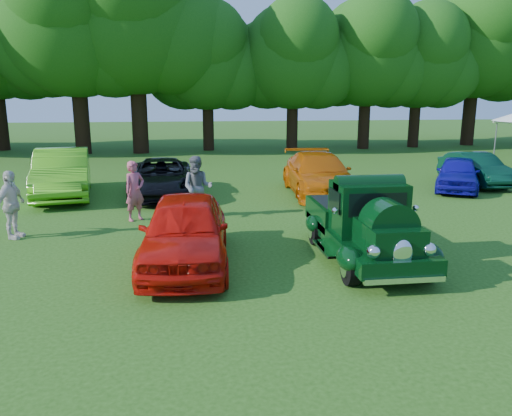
{
  "coord_description": "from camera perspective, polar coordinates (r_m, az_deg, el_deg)",
  "views": [
    {
      "loc": [
        -1.89,
        -9.57,
        3.61
      ],
      "look_at": [
        -0.42,
        1.33,
        1.1
      ],
      "focal_mm": 35.0,
      "sensor_mm": 36.0,
      "label": 1
    }
  ],
  "objects": [
    {
      "name": "back_car_green",
      "position": [
        22.23,
        23.81,
        4.11
      ],
      "size": [
        1.37,
        3.92,
        1.29
      ],
      "primitive_type": "imported",
      "rotation": [
        0.0,
        0.0,
        -0.0
      ],
      "color": "black",
      "rests_on": "ground"
    },
    {
      "name": "spectator_pink",
      "position": [
        14.89,
        -13.69,
        1.91
      ],
      "size": [
        0.76,
        0.73,
        1.75
      ],
      "primitive_type": "imported",
      "rotation": [
        0.0,
        0.0,
        0.69
      ],
      "color": "#BA4C64",
      "rests_on": "ground"
    },
    {
      "name": "spectator_white",
      "position": [
        14.06,
        -26.2,
        0.32
      ],
      "size": [
        0.69,
        1.11,
        1.76
      ],
      "primitive_type": "imported",
      "rotation": [
        0.0,
        0.0,
        1.29
      ],
      "color": "beige",
      "rests_on": "ground"
    },
    {
      "name": "ground",
      "position": [
        10.41,
        3.31,
        -7.47
      ],
      "size": [
        120.0,
        120.0,
        0.0
      ],
      "primitive_type": "plane",
      "color": "#224A11",
      "rests_on": "ground"
    },
    {
      "name": "tree_line",
      "position": [
        33.34,
        -8.86,
        18.58
      ],
      "size": [
        62.23,
        11.43,
        12.51
      ],
      "color": "#311D10",
      "rests_on": "ground"
    },
    {
      "name": "red_convertible",
      "position": [
        10.79,
        -8.08,
        -2.58
      ],
      "size": [
        2.05,
        4.57,
        1.52
      ],
      "primitive_type": "imported",
      "rotation": [
        0.0,
        0.0,
        -0.06
      ],
      "color": "red",
      "rests_on": "ground"
    },
    {
      "name": "back_car_blue",
      "position": [
        20.71,
        22.07,
        3.67
      ],
      "size": [
        3.18,
        4.0,
        1.28
      ],
      "primitive_type": "imported",
      "rotation": [
        0.0,
        0.0,
        -0.52
      ],
      "color": "#100D91",
      "rests_on": "ground"
    },
    {
      "name": "spectator_grey",
      "position": [
        14.82,
        -6.69,
        2.34
      ],
      "size": [
        1.02,
        0.86,
        1.86
      ],
      "primitive_type": "imported",
      "rotation": [
        0.0,
        0.0,
        -0.19
      ],
      "color": "slate",
      "rests_on": "ground"
    },
    {
      "name": "back_car_black",
      "position": [
        18.37,
        -10.77,
        3.42
      ],
      "size": [
        2.38,
        4.89,
        1.34
      ],
      "primitive_type": "imported",
      "rotation": [
        0.0,
        0.0,
        0.03
      ],
      "color": "black",
      "rests_on": "ground"
    },
    {
      "name": "back_car_lime",
      "position": [
        19.19,
        -21.25,
        3.73
      ],
      "size": [
        2.69,
        5.42,
        1.71
      ],
      "primitive_type": "imported",
      "rotation": [
        0.0,
        0.0,
        0.18
      ],
      "color": "#4BAE17",
      "rests_on": "ground"
    },
    {
      "name": "hero_pickup",
      "position": [
        11.36,
        12.22,
        -1.95
      ],
      "size": [
        2.1,
        4.52,
        1.77
      ],
      "color": "black",
      "rests_on": "ground"
    },
    {
      "name": "back_car_orange",
      "position": [
        18.37,
        7.17,
        3.82
      ],
      "size": [
        2.35,
        5.29,
        1.51
      ],
      "primitive_type": "imported",
      "rotation": [
        0.0,
        0.0,
        -0.04
      ],
      "color": "#BC5606",
      "rests_on": "ground"
    }
  ]
}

